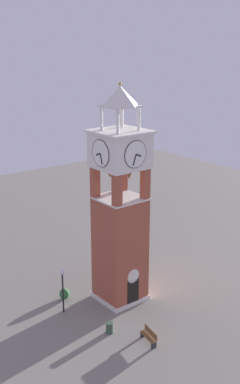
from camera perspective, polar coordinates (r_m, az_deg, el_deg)
The scene contains 6 objects.
ground at distance 38.31m, azimuth 0.00°, elevation -12.71°, with size 80.00×80.00×0.00m, color gray.
clock_tower at distance 35.34m, azimuth 0.00°, elevation -2.95°, with size 3.79×3.79×16.81m.
park_bench at distance 33.17m, azimuth 3.56°, elevation -17.06°, with size 0.75×1.66×0.95m.
lamp_post at distance 35.52m, azimuth -7.01°, elevation -10.90°, with size 0.36×0.36×3.51m.
trash_bin at distance 34.05m, azimuth -1.27°, elevation -16.18°, with size 0.52×0.52×0.80m, color #38513D.
shrub_near_entry at distance 38.24m, azimuth -6.78°, elevation -12.18°, with size 0.80×0.80×0.85m, color #336638.
Camera 1 is at (-20.64, -25.89, 19.28)m, focal length 43.83 mm.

